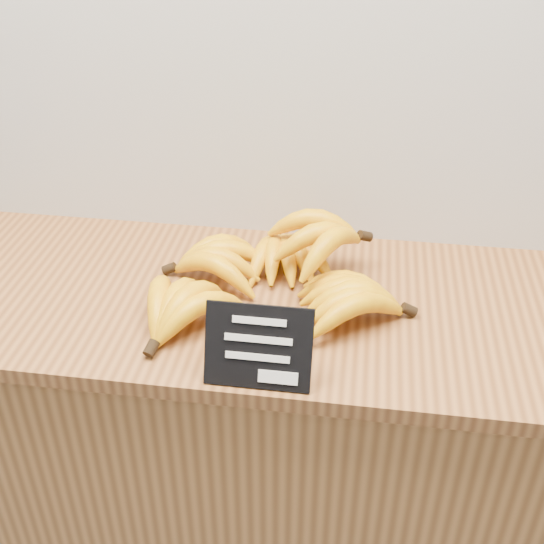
{
  "coord_description": "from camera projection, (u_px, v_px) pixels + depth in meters",
  "views": [
    {
      "loc": [
        0.03,
        1.7,
        1.68
      ],
      "look_at": [
        -0.12,
        2.7,
        1.02
      ],
      "focal_mm": 45.0,
      "sensor_mm": 36.0,
      "label": 1
    }
  ],
  "objects": [
    {
      "name": "banana_pile",
      "position": [
        271.0,
        273.0,
        1.28
      ],
      "size": [
        0.56,
        0.41,
        0.13
      ],
      "color": "#E5A709",
      "rests_on": "counter_top"
    },
    {
      "name": "counter_top",
      "position": [
        276.0,
        304.0,
        1.31
      ],
      "size": [
        1.45,
        0.54,
        0.03
      ],
      "primitive_type": "cube",
      "color": "#915A2C",
      "rests_on": "counter"
    },
    {
      "name": "counter",
      "position": [
        275.0,
        468.0,
        1.56
      ],
      "size": [
        1.36,
        0.5,
        0.9
      ],
      "primitive_type": "cube",
      "color": "#9F6933",
      "rests_on": "ground"
    },
    {
      "name": "chalkboard_sign",
      "position": [
        258.0,
        347.0,
        1.07
      ],
      "size": [
        0.17,
        0.06,
        0.13
      ],
      "primitive_type": "cube",
      "rotation": [
        -0.38,
        0.0,
        0.0
      ],
      "color": "black",
      "rests_on": "counter_top"
    }
  ]
}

